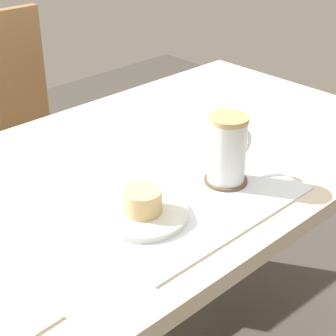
{
  "coord_description": "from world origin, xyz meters",
  "views": [
    {
      "loc": [
        -0.65,
        -0.79,
        1.3
      ],
      "look_at": [
        0.0,
        -0.11,
        0.78
      ],
      "focal_mm": 60.0,
      "sensor_mm": 36.0,
      "label": 1
    }
  ],
  "objects_px": {
    "dining_table": "(131,202)",
    "wooden_chair": "(14,149)",
    "coffee_mug": "(228,148)",
    "pastry_plate": "(143,214)",
    "pastry": "(142,201)"
  },
  "relations": [
    {
      "from": "wooden_chair",
      "to": "pastry",
      "type": "height_order",
      "value": "wooden_chair"
    },
    {
      "from": "dining_table",
      "to": "pastry_plate",
      "type": "distance_m",
      "value": 0.2
    },
    {
      "from": "pastry",
      "to": "coffee_mug",
      "type": "height_order",
      "value": "coffee_mug"
    },
    {
      "from": "dining_table",
      "to": "coffee_mug",
      "type": "relative_size",
      "value": 10.04
    },
    {
      "from": "dining_table",
      "to": "pastry_plate",
      "type": "xyz_separation_m",
      "value": [
        -0.1,
        -0.15,
        0.09
      ]
    },
    {
      "from": "pastry_plate",
      "to": "pastry",
      "type": "bearing_deg",
      "value": 0.0
    },
    {
      "from": "wooden_chair",
      "to": "pastry_plate",
      "type": "xyz_separation_m",
      "value": [
        -0.21,
        -0.86,
        0.26
      ]
    },
    {
      "from": "dining_table",
      "to": "coffee_mug",
      "type": "distance_m",
      "value": 0.25
    },
    {
      "from": "wooden_chair",
      "to": "dining_table",
      "type": "bearing_deg",
      "value": 83.99
    },
    {
      "from": "dining_table",
      "to": "wooden_chair",
      "type": "bearing_deg",
      "value": 81.52
    },
    {
      "from": "dining_table",
      "to": "pastry",
      "type": "bearing_deg",
      "value": -123.11
    },
    {
      "from": "wooden_chair",
      "to": "coffee_mug",
      "type": "xyz_separation_m",
      "value": [
        -0.0,
        -0.88,
        0.33
      ]
    },
    {
      "from": "wooden_chair",
      "to": "pastry",
      "type": "xyz_separation_m",
      "value": [
        -0.21,
        -0.86,
        0.29
      ]
    },
    {
      "from": "dining_table",
      "to": "pastry_plate",
      "type": "height_order",
      "value": "pastry_plate"
    },
    {
      "from": "wooden_chair",
      "to": "coffee_mug",
      "type": "distance_m",
      "value": 0.94
    }
  ]
}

